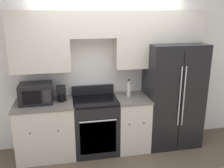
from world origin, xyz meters
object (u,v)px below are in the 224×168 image
object	(u,v)px
oven_range	(96,125)
refrigerator	(171,94)
bottle	(129,90)
microwave	(36,93)

from	to	relation	value
oven_range	refrigerator	xyz separation A→B (m)	(1.36, 0.07, 0.44)
oven_range	refrigerator	size ratio (longest dim) A/B	0.60
oven_range	bottle	bearing A→B (deg)	5.05
refrigerator	microwave	size ratio (longest dim) A/B	3.62
microwave	bottle	size ratio (longest dim) A/B	1.69
microwave	oven_range	bearing A→B (deg)	-2.92
microwave	bottle	distance (m)	1.50
refrigerator	bottle	world-z (taller)	refrigerator
oven_range	microwave	world-z (taller)	microwave
microwave	refrigerator	bearing A→B (deg)	0.65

